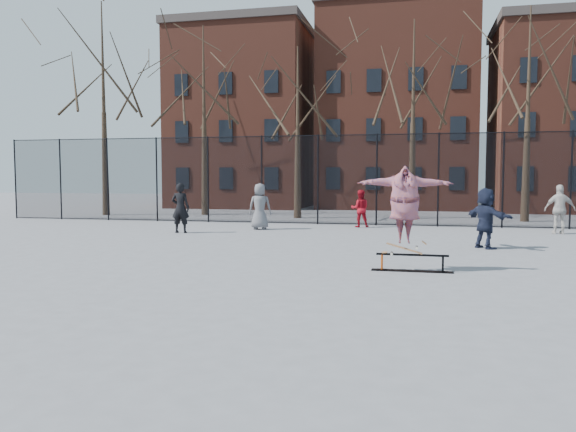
% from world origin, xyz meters
% --- Properties ---
extents(ground, '(100.00, 100.00, 0.00)m').
position_xyz_m(ground, '(0.00, 0.00, 0.00)').
color(ground, slate).
extents(skate_rail, '(1.84, 0.28, 0.40)m').
position_xyz_m(skate_rail, '(2.83, 1.29, 0.16)').
color(skate_rail, black).
rests_on(skate_rail, ground).
extents(skateboard, '(0.90, 0.21, 0.11)m').
position_xyz_m(skateboard, '(2.65, 1.29, 0.46)').
color(skateboard, '#99683D').
rests_on(skateboard, skate_rail).
extents(skater, '(2.20, 0.74, 1.76)m').
position_xyz_m(skater, '(2.65, 1.29, 1.39)').
color(skater, '#3C3482').
rests_on(skater, skateboard).
extents(bystander_grey, '(0.97, 0.69, 1.87)m').
position_xyz_m(bystander_grey, '(-3.27, 10.12, 0.94)').
color(bystander_grey, '#5D5C61').
rests_on(bystander_grey, ground).
extents(bystander_black, '(0.72, 0.49, 1.90)m').
position_xyz_m(bystander_black, '(-5.86, 8.13, 0.95)').
color(bystander_black, black).
rests_on(bystander_black, ground).
extents(bystander_red, '(0.86, 0.73, 1.58)m').
position_xyz_m(bystander_red, '(0.59, 12.00, 0.79)').
color(bystander_red, '#9F0E1A').
rests_on(bystander_red, ground).
extents(bystander_white, '(1.10, 0.50, 1.85)m').
position_xyz_m(bystander_white, '(8.14, 10.93, 0.93)').
color(bystander_white, '#BEB6B0').
rests_on(bystander_white, ground).
extents(bystander_navy, '(1.46, 1.66, 1.82)m').
position_xyz_m(bystander_navy, '(4.94, 5.90, 0.91)').
color(bystander_navy, '#1A2035').
rests_on(bystander_navy, ground).
extents(fence, '(34.03, 0.07, 4.00)m').
position_xyz_m(fence, '(-0.01, 13.00, 2.05)').
color(fence, black).
rests_on(fence, ground).
extents(tree_row, '(33.66, 7.46, 10.67)m').
position_xyz_m(tree_row, '(-0.25, 17.15, 7.36)').
color(tree_row, black).
rests_on(tree_row, ground).
extents(rowhouses, '(29.00, 7.00, 13.00)m').
position_xyz_m(rowhouses, '(0.72, 26.00, 6.06)').
color(rowhouses, '#5C2A1E').
rests_on(rowhouses, ground).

